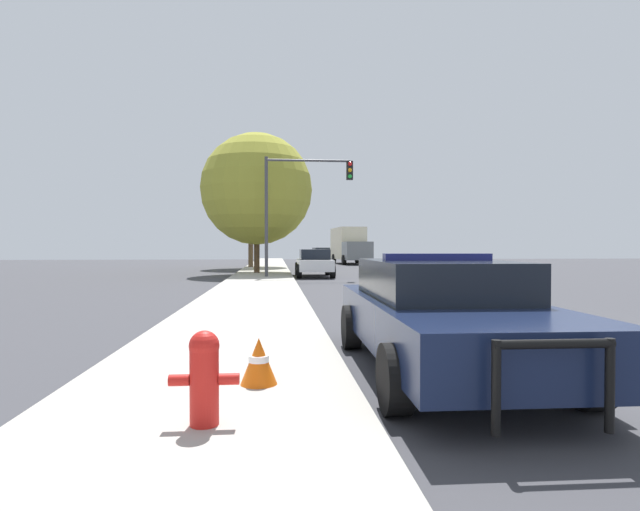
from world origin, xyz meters
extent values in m
plane|color=#3D3D42|center=(0.00, 0.00, 0.00)|extent=(110.00, 110.00, 0.00)
cube|color=#ADA89E|center=(-5.10, 0.00, 0.07)|extent=(3.00, 110.00, 0.13)
cube|color=#141E3D|center=(-2.39, -0.93, 0.62)|extent=(1.99, 4.85, 0.58)
cube|color=black|center=(-2.38, -0.69, 1.14)|extent=(1.68, 2.53, 0.47)
cylinder|color=black|center=(-1.47, -2.44, 0.33)|extent=(0.25, 0.66, 0.66)
cylinder|color=black|center=(-3.35, -2.41, 0.33)|extent=(0.25, 0.66, 0.66)
cylinder|color=black|center=(-1.42, 0.54, 0.33)|extent=(0.25, 0.66, 0.66)
cylinder|color=black|center=(-3.30, 0.58, 0.33)|extent=(0.25, 0.66, 0.66)
cylinder|color=black|center=(-2.00, -3.47, 0.53)|extent=(0.07, 0.07, 0.70)
cylinder|color=black|center=(-2.86, -3.45, 0.53)|extent=(0.07, 0.07, 0.70)
cylinder|color=black|center=(-2.43, -3.46, 0.84)|extent=(0.91, 0.09, 0.07)
cube|color=navy|center=(-2.38, -0.69, 1.42)|extent=(1.38, 0.22, 0.09)
cube|color=navy|center=(-1.42, -0.95, 0.65)|extent=(0.07, 3.47, 0.16)
cylinder|color=red|center=(-5.01, -2.89, 0.43)|extent=(0.23, 0.23, 0.60)
sphere|color=red|center=(-5.01, -2.89, 0.76)|extent=(0.24, 0.24, 0.24)
cylinder|color=red|center=(-5.20, -2.89, 0.49)|extent=(0.16, 0.09, 0.09)
cylinder|color=red|center=(-4.81, -2.89, 0.49)|extent=(0.16, 0.09, 0.09)
cylinder|color=#424247|center=(-4.87, 17.03, 2.99)|extent=(0.16, 0.16, 5.71)
cylinder|color=#424247|center=(-2.87, 17.03, 5.69)|extent=(4.01, 0.11, 0.11)
cube|color=black|center=(-0.86, 17.03, 5.24)|extent=(0.30, 0.24, 0.90)
sphere|color=red|center=(-0.86, 16.90, 5.54)|extent=(0.20, 0.20, 0.20)
sphere|color=orange|center=(-0.86, 16.90, 5.24)|extent=(0.20, 0.20, 0.20)
sphere|color=green|center=(-0.86, 16.90, 4.94)|extent=(0.20, 0.20, 0.20)
cube|color=silver|center=(0.35, 45.87, 0.68)|extent=(2.14, 4.52, 0.67)
cube|color=black|center=(0.36, 45.65, 1.24)|extent=(1.72, 2.40, 0.46)
cylinder|color=black|center=(-0.64, 47.15, 0.34)|extent=(0.29, 0.70, 0.69)
cylinder|color=black|center=(1.11, 47.29, 0.34)|extent=(0.29, 0.70, 0.69)
cylinder|color=black|center=(-0.42, 44.44, 0.34)|extent=(0.29, 0.70, 0.69)
cylinder|color=black|center=(1.33, 44.58, 0.34)|extent=(0.29, 0.70, 0.69)
cube|color=silver|center=(-2.44, 18.89, 0.63)|extent=(1.74, 4.59, 0.56)
cube|color=black|center=(-2.44, 18.66, 1.16)|extent=(1.48, 2.39, 0.51)
cylinder|color=black|center=(-3.25, 20.31, 0.35)|extent=(0.25, 0.70, 0.70)
cylinder|color=black|center=(-1.60, 20.29, 0.35)|extent=(0.25, 0.70, 0.70)
cylinder|color=black|center=(-3.28, 17.48, 0.35)|extent=(0.25, 0.70, 0.70)
cylinder|color=black|center=(-1.63, 17.46, 0.35)|extent=(0.25, 0.70, 0.70)
cube|color=slate|center=(2.51, 35.07, 1.21)|extent=(2.42, 2.35, 1.56)
cube|color=beige|center=(2.27, 39.02, 1.88)|extent=(2.63, 5.83, 2.89)
cylinder|color=black|center=(3.62, 35.37, 0.43)|extent=(0.33, 0.88, 0.86)
cylinder|color=black|center=(1.38, 35.23, 0.43)|extent=(0.33, 0.88, 0.86)
cylinder|color=black|center=(3.32, 40.16, 0.43)|extent=(0.33, 0.88, 0.86)
cylinder|color=black|center=(1.08, 40.02, 0.43)|extent=(0.33, 0.88, 0.86)
cylinder|color=brown|center=(-6.18, 28.63, 1.73)|extent=(0.34, 0.34, 3.20)
sphere|color=#999933|center=(-6.18, 28.63, 4.90)|extent=(5.70, 5.70, 5.70)
cylinder|color=#4C3823|center=(-5.46, 20.66, 1.58)|extent=(0.31, 0.31, 2.91)
sphere|color=#999933|center=(-5.46, 20.66, 4.71)|extent=(6.09, 6.09, 6.09)
cone|color=orange|center=(-4.61, -1.74, 0.37)|extent=(0.38, 0.38, 0.48)
cylinder|color=white|center=(-4.61, -1.74, 0.39)|extent=(0.21, 0.21, 0.07)
camera|label=1|loc=(-4.44, -6.90, 1.55)|focal=28.00mm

